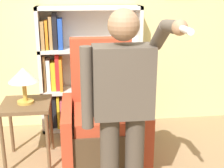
{
  "coord_description": "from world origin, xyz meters",
  "views": [
    {
      "loc": [
        -0.12,
        -1.86,
        1.76
      ],
      "look_at": [
        0.18,
        0.64,
        0.96
      ],
      "focal_mm": 50.0,
      "sensor_mm": 36.0,
      "label": 1
    }
  ],
  "objects_px": {
    "armchair": "(104,124)",
    "person_standing": "(123,103)",
    "bookcase": "(80,70)",
    "side_table": "(27,113)",
    "table_lamp": "(23,77)"
  },
  "relations": [
    {
      "from": "bookcase",
      "to": "side_table",
      "type": "height_order",
      "value": "bookcase"
    },
    {
      "from": "table_lamp",
      "to": "bookcase",
      "type": "bearing_deg",
      "value": 53.72
    },
    {
      "from": "armchair",
      "to": "person_standing",
      "type": "xyz_separation_m",
      "value": [
        0.07,
        -0.81,
        0.54
      ]
    },
    {
      "from": "armchair",
      "to": "side_table",
      "type": "xyz_separation_m",
      "value": [
        -0.77,
        0.03,
        0.15
      ]
    },
    {
      "from": "bookcase",
      "to": "armchair",
      "type": "xyz_separation_m",
      "value": [
        0.21,
        -0.79,
        -0.37
      ]
    },
    {
      "from": "side_table",
      "to": "bookcase",
      "type": "bearing_deg",
      "value": 53.72
    },
    {
      "from": "side_table",
      "to": "table_lamp",
      "type": "distance_m",
      "value": 0.38
    },
    {
      "from": "armchair",
      "to": "side_table",
      "type": "distance_m",
      "value": 0.79
    },
    {
      "from": "armchair",
      "to": "person_standing",
      "type": "height_order",
      "value": "person_standing"
    },
    {
      "from": "bookcase",
      "to": "person_standing",
      "type": "bearing_deg",
      "value": -79.95
    },
    {
      "from": "table_lamp",
      "to": "armchair",
      "type": "bearing_deg",
      "value": -2.58
    },
    {
      "from": "armchair",
      "to": "person_standing",
      "type": "relative_size",
      "value": 0.77
    },
    {
      "from": "bookcase",
      "to": "table_lamp",
      "type": "bearing_deg",
      "value": -126.28
    },
    {
      "from": "person_standing",
      "to": "bookcase",
      "type": "bearing_deg",
      "value": 100.05
    },
    {
      "from": "armchair",
      "to": "side_table",
      "type": "height_order",
      "value": "armchair"
    }
  ]
}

